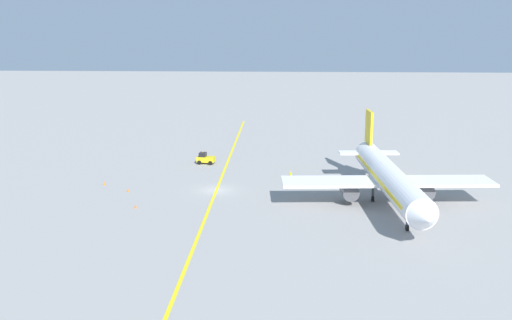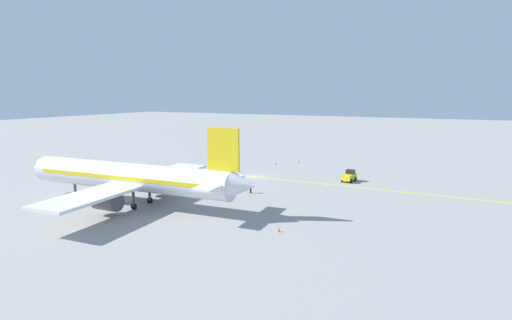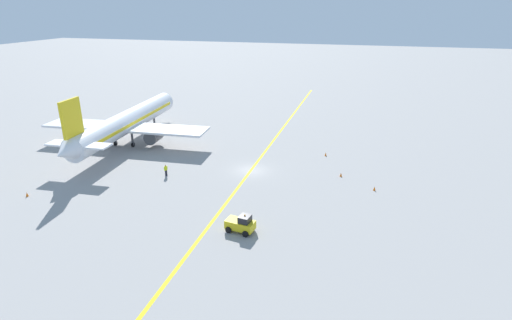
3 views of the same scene
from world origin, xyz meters
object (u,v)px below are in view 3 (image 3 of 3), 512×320
traffic_cone_mid_apron (341,175)px  traffic_cone_by_wingtip (374,188)px  ground_crew_worker (166,170)px  traffic_cone_far_edge (27,194)px  airplane_at_gate (127,122)px  traffic_cone_near_nose (326,154)px  baggage_tug_white (241,224)px

traffic_cone_mid_apron → traffic_cone_by_wingtip: (4.47, -3.38, 0.00)m
ground_crew_worker → traffic_cone_far_edge: 17.14m
traffic_cone_mid_apron → traffic_cone_by_wingtip: same height
airplane_at_gate → traffic_cone_near_nose: (33.14, 2.97, -3.43)m
baggage_tug_white → traffic_cone_near_nose: (5.99, 24.97, -0.63)m
traffic_cone_near_nose → traffic_cone_far_edge: bearing=-144.5°
traffic_cone_near_nose → baggage_tug_white: bearing=-103.5°
ground_crew_worker → traffic_cone_by_wingtip: size_ratio=3.05×
airplane_at_gate → traffic_cone_mid_apron: bearing=-7.2°
airplane_at_gate → traffic_cone_mid_apron: size_ratio=64.61×
traffic_cone_near_nose → traffic_cone_far_edge: 41.79m
airplane_at_gate → baggage_tug_white: (27.15, -22.00, -2.81)m
ground_crew_worker → traffic_cone_by_wingtip: ground_crew_worker is taller
airplane_at_gate → traffic_cone_far_edge: size_ratio=64.61×
baggage_tug_white → ground_crew_worker: size_ratio=1.90×
ground_crew_worker → traffic_cone_near_nose: (20.41, 13.88, -0.63)m
baggage_tug_white → traffic_cone_near_nose: baggage_tug_white is taller
traffic_cone_mid_apron → traffic_cone_far_edge: same height
airplane_at_gate → baggage_tug_white: airplane_at_gate is taller
traffic_cone_mid_apron → baggage_tug_white: bearing=-117.1°
traffic_cone_by_wingtip → airplane_at_gate: bearing=168.9°
traffic_cone_mid_apron → airplane_at_gate: bearing=172.8°
traffic_cone_far_edge → baggage_tug_white: bearing=-1.4°
traffic_cone_by_wingtip → traffic_cone_far_edge: bearing=-162.1°
traffic_cone_near_nose → traffic_cone_by_wingtip: same height
airplane_at_gate → traffic_cone_near_nose: 33.45m
airplane_at_gate → traffic_cone_near_nose: size_ratio=64.61×
traffic_cone_mid_apron → ground_crew_worker: bearing=-164.8°
baggage_tug_white → traffic_cone_mid_apron: (8.93, 17.42, -0.63)m
baggage_tug_white → traffic_cone_near_nose: 25.69m
ground_crew_worker → traffic_cone_far_edge: size_ratio=3.05×
traffic_cone_by_wingtip → traffic_cone_far_edge: 43.52m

